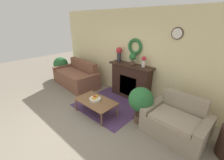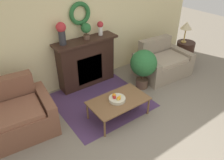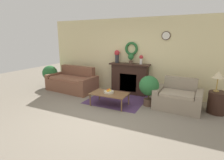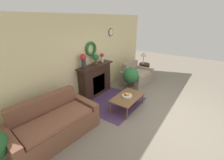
{
  "view_description": "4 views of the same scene",
  "coord_description": "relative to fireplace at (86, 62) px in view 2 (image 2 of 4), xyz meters",
  "views": [
    {
      "loc": [
        2.54,
        -1.22,
        2.39
      ],
      "look_at": [
        0.01,
        1.54,
        0.87
      ],
      "focal_mm": 24.0,
      "sensor_mm": 36.0,
      "label": 1
    },
    {
      "loc": [
        -2.14,
        -1.5,
        2.85
      ],
      "look_at": [
        -0.07,
        1.33,
        0.66
      ],
      "focal_mm": 35.0,
      "sensor_mm": 36.0,
      "label": 2
    },
    {
      "loc": [
        2.1,
        -3.45,
        2.0
      ],
      "look_at": [
        -0.27,
        1.51,
        0.68
      ],
      "focal_mm": 28.0,
      "sensor_mm": 36.0,
      "label": 3
    },
    {
      "loc": [
        -3.65,
        -0.86,
        2.58
      ],
      "look_at": [
        -0.26,
        1.53,
        0.86
      ],
      "focal_mm": 24.0,
      "sensor_mm": 36.0,
      "label": 4
    }
  ],
  "objects": [
    {
      "name": "ground_plane",
      "position": [
        -0.0,
        -2.43,
        -0.56
      ],
      "size": [
        16.0,
        16.0,
        0.0
      ],
      "primitive_type": "plane",
      "color": "gray"
    },
    {
      "name": "vase_on_mantel_left",
      "position": [
        -0.51,
        0.01,
        0.82
      ],
      "size": [
        0.2,
        0.2,
        0.46
      ],
      "color": "#2D2D33",
      "rests_on": "fireplace"
    },
    {
      "name": "floor_rug",
      "position": [
        -0.13,
        -0.77,
        -0.56
      ],
      "size": [
        1.81,
        1.75,
        0.01
      ],
      "color": "#4C335B",
      "rests_on": "ground_plane"
    },
    {
      "name": "vase_on_mantel_right",
      "position": [
        0.41,
        0.01,
        0.74
      ],
      "size": [
        0.14,
        0.14,
        0.31
      ],
      "color": "silver",
      "rests_on": "fireplace"
    },
    {
      "name": "potted_plant_floor_by_loveseat",
      "position": [
        0.94,
        -0.89,
        0.02
      ],
      "size": [
        0.59,
        0.59,
        0.92
      ],
      "color": "brown",
      "rests_on": "ground_plane"
    },
    {
      "name": "coffee_table",
      "position": [
        -0.13,
        -1.38,
        -0.21
      ],
      "size": [
        1.11,
        0.65,
        0.39
      ],
      "color": "brown",
      "rests_on": "ground_plane"
    },
    {
      "name": "loveseat_right",
      "position": [
        1.76,
        -0.72,
        -0.26
      ],
      "size": [
        1.33,
        0.99,
        0.86
      ],
      "rotation": [
        0.0,
        0.0,
        -0.07
      ],
      "color": "gray",
      "rests_on": "ground_plane"
    },
    {
      "name": "side_table_by_loveseat",
      "position": [
        2.76,
        -0.63,
        -0.26
      ],
      "size": [
        0.48,
        0.48,
        0.6
      ],
      "color": "#331E16",
      "rests_on": "ground_plane"
    },
    {
      "name": "fruit_bowl",
      "position": [
        -0.16,
        -1.38,
        -0.14
      ],
      "size": [
        0.31,
        0.31,
        0.12
      ],
      "color": "beige",
      "rests_on": "coffee_table"
    },
    {
      "name": "fireplace",
      "position": [
        0.0,
        0.0,
        0.0
      ],
      "size": [
        1.45,
        0.41,
        1.12
      ],
      "color": "#331E16",
      "rests_on": "ground_plane"
    },
    {
      "name": "table_lamp",
      "position": [
        2.7,
        -0.58,
        0.48
      ],
      "size": [
        0.3,
        0.3,
        0.55
      ],
      "color": "#B28E42",
      "rests_on": "side_table_by_loveseat"
    },
    {
      "name": "potted_plant_on_mantel",
      "position": [
        0.04,
        -0.01,
        0.77
      ],
      "size": [
        0.21,
        0.21,
        0.35
      ],
      "color": "brown",
      "rests_on": "fireplace"
    },
    {
      "name": "wall_back",
      "position": [
        0.0,
        0.21,
        0.79
      ],
      "size": [
        6.8,
        0.15,
        2.7
      ],
      "color": "beige",
      "rests_on": "ground_plane"
    }
  ]
}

